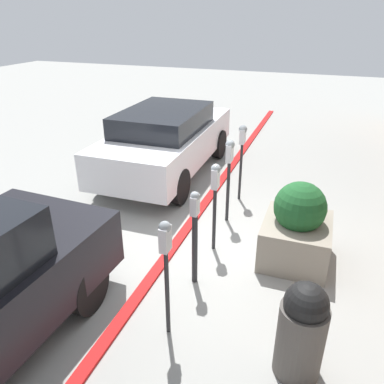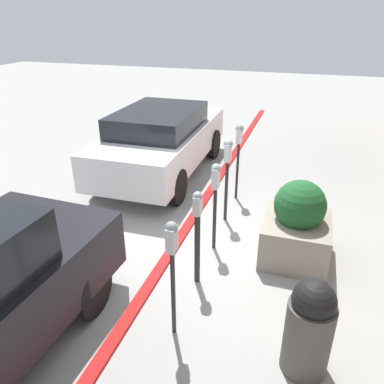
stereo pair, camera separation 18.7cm
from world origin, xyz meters
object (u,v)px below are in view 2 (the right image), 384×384
(parking_meter_second, at_px, (197,228))
(parked_car_middle, at_px, (162,139))
(parking_meter_fourth, at_px, (227,162))
(planter_box, at_px, (297,226))
(trash_bin, at_px, (309,327))
(parking_meter_middle, at_px, (215,188))
(parking_meter_farthest, at_px, (239,144))
(parking_meter_nearest, at_px, (172,255))

(parking_meter_second, distance_m, parked_car_middle, 3.98)
(parking_meter_fourth, relative_size, parked_car_middle, 0.34)
(parking_meter_second, height_order, planter_box, parking_meter_second)
(planter_box, xyz_separation_m, trash_bin, (-2.03, -0.25, 0.03))
(planter_box, height_order, parked_car_middle, parked_car_middle)
(trash_bin, bearing_deg, parking_meter_second, 55.86)
(parking_meter_middle, bearing_deg, parking_meter_farthest, 0.98)
(parking_meter_nearest, height_order, parking_meter_middle, parking_meter_nearest)
(parked_car_middle, bearing_deg, parking_meter_nearest, -157.45)
(parking_meter_fourth, xyz_separation_m, parking_meter_farthest, (0.92, -0.01, 0.04))
(planter_box, bearing_deg, parking_meter_second, 129.28)
(parking_meter_middle, relative_size, parked_car_middle, 0.32)
(parking_meter_farthest, xyz_separation_m, trash_bin, (-3.75, -1.51, -0.60))
(trash_bin, bearing_deg, parking_meter_fourth, 28.24)
(parking_meter_middle, distance_m, parking_meter_fourth, 0.95)
(parked_car_middle, height_order, trash_bin, parked_car_middle)
(parking_meter_second, distance_m, parking_meter_farthest, 2.75)
(parking_meter_middle, relative_size, planter_box, 1.14)
(parking_meter_nearest, bearing_deg, parked_car_middle, 23.44)
(parking_meter_fourth, bearing_deg, planter_box, -122.03)
(parking_meter_farthest, bearing_deg, parking_meter_fourth, 179.59)
(parking_meter_middle, distance_m, planter_box, 1.35)
(parking_meter_second, distance_m, planter_box, 1.64)
(parking_meter_middle, xyz_separation_m, trash_bin, (-1.88, -1.48, -0.49))
(parking_meter_second, height_order, parking_meter_fourth, parking_meter_fourth)
(parking_meter_second, height_order, parked_car_middle, parked_car_middle)
(parking_meter_fourth, distance_m, parking_meter_farthest, 0.92)
(parking_meter_middle, xyz_separation_m, planter_box, (0.15, -1.23, -0.52))
(parked_car_middle, distance_m, trash_bin, 5.65)
(parking_meter_nearest, xyz_separation_m, parking_meter_middle, (1.84, 0.01, -0.03))
(parking_meter_second, xyz_separation_m, planter_box, (1.02, -1.24, -0.32))
(parking_meter_second, bearing_deg, parking_meter_nearest, -178.87)
(parking_meter_second, relative_size, planter_box, 1.10)
(parked_car_middle, bearing_deg, planter_box, -128.93)
(parking_meter_fourth, xyz_separation_m, parked_car_middle, (1.68, 1.89, -0.29))
(parking_meter_second, height_order, parking_meter_middle, parking_meter_middle)
(parking_meter_fourth, bearing_deg, parking_meter_middle, -177.67)
(parked_car_middle, bearing_deg, parking_meter_second, -152.12)
(parking_meter_nearest, relative_size, parking_meter_farthest, 0.98)
(parked_car_middle, bearing_deg, parking_meter_fourth, -132.48)
(parking_meter_second, bearing_deg, parking_meter_farthest, 0.39)
(planter_box, distance_m, trash_bin, 2.04)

